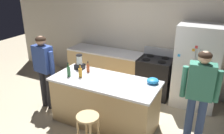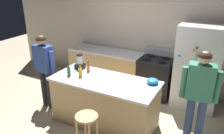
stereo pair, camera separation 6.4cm
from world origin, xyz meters
The scene contains 14 objects.
ground_plane centered at (0.00, 0.00, 0.00)m, with size 14.00×14.00×0.00m, color beige.
back_wall centered at (0.00, 1.95, 1.35)m, with size 8.00×0.10×2.70m, color beige.
kitchen_island centered at (0.00, 0.00, 0.46)m, with size 2.00×0.89×0.92m.
back_counter_run centered at (-0.80, 1.55, 0.46)m, with size 2.00×0.64×0.92m.
refrigerator centered at (1.41, 1.50, 0.90)m, with size 0.90×0.73×1.80m.
stove_range centered at (0.51, 1.52, 0.47)m, with size 0.76×0.65×1.10m.
person_by_island_left centered at (-1.40, -0.06, 0.97)m, with size 0.60×0.26×1.60m.
person_by_sink_right centered at (1.61, 0.19, 1.00)m, with size 0.60×0.26×1.66m.
bar_stool centered at (0.14, -0.81, 0.52)m, with size 0.36×0.36×0.67m.
blender_appliance centered at (-0.71, 0.25, 1.05)m, with size 0.17×0.17×0.31m.
bottle_cooking_sauce centered at (-0.47, 0.19, 0.99)m, with size 0.06×0.06×0.22m.
bottle_olive_oil centered at (-0.69, -0.15, 1.02)m, with size 0.07×0.07×0.28m.
bottle_soda centered at (-0.47, -0.08, 1.01)m, with size 0.07×0.07×0.26m.
mixing_bowl centered at (0.82, 0.27, 0.96)m, with size 0.22×0.22×0.10m, color #268CD8.
Camera 2 is at (1.88, -3.26, 2.70)m, focal length 36.44 mm.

